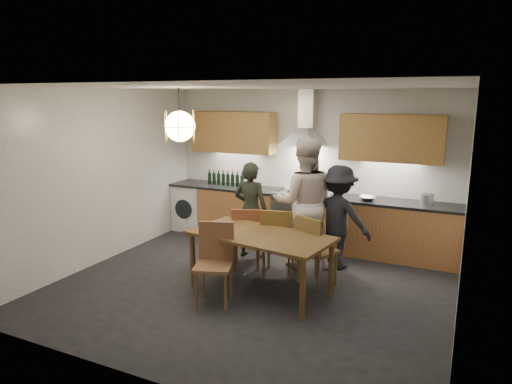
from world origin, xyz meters
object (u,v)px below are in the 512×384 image
at_px(person_left, 251,210).
at_px(person_right, 338,217).
at_px(chair_front, 215,257).
at_px(stock_pot, 427,199).
at_px(chair_back_left, 247,234).
at_px(person_mid, 304,203).
at_px(mixing_bowl, 367,198).
at_px(dining_table, 260,241).
at_px(wine_bottles, 226,178).

height_order(person_left, person_right, person_right).
xyz_separation_m(chair_front, stock_pot, (2.19, 2.56, 0.41)).
bearing_deg(chair_front, chair_back_left, 77.85).
distance_m(person_mid, person_right, 0.54).
distance_m(chair_back_left, chair_front, 1.12).
relative_size(person_left, person_right, 0.99).
xyz_separation_m(person_left, person_right, (1.34, 0.15, 0.01)).
height_order(chair_front, stock_pot, stock_pot).
xyz_separation_m(person_mid, mixing_bowl, (0.75, 0.81, -0.03)).
bearing_deg(chair_back_left, stock_pot, -170.79).
relative_size(dining_table, stock_pot, 9.70).
distance_m(person_left, wine_bottles, 1.38).
height_order(person_left, mixing_bowl, person_left).
height_order(chair_back_left, chair_front, chair_front).
xyz_separation_m(person_mid, wine_bottles, (-1.83, 0.93, 0.08)).
xyz_separation_m(person_left, person_mid, (0.86, 0.02, 0.20)).
bearing_deg(stock_pot, dining_table, -130.97).
xyz_separation_m(person_right, stock_pot, (1.13, 0.83, 0.21)).
bearing_deg(stock_pot, chair_front, -130.52).
xyz_separation_m(person_left, stock_pot, (2.47, 0.97, 0.21)).
xyz_separation_m(dining_table, mixing_bowl, (0.95, 1.93, 0.25)).
bearing_deg(dining_table, chair_back_left, 137.93).
distance_m(person_mid, stock_pot, 1.87).
bearing_deg(chair_back_left, wine_bottles, -74.31).
relative_size(person_mid, mixing_bowl, 7.45).
bearing_deg(mixing_bowl, person_left, -152.72).
bearing_deg(wine_bottles, chair_back_left, -51.48).
distance_m(person_left, mixing_bowl, 1.82).
distance_m(person_mid, mixing_bowl, 1.11).
height_order(dining_table, stock_pot, stock_pot).
relative_size(person_right, wine_bottles, 2.07).
xyz_separation_m(chair_back_left, chair_front, (0.12, -1.11, 0.03)).
relative_size(person_right, mixing_bowl, 5.92).
bearing_deg(person_mid, chair_front, 49.26).
xyz_separation_m(person_left, mixing_bowl, (1.61, 0.83, 0.17)).
relative_size(person_mid, person_right, 1.26).
relative_size(chair_front, person_left, 0.65).
xyz_separation_m(person_mid, person_right, (0.48, 0.13, -0.20)).
relative_size(chair_back_left, stock_pot, 4.60).
bearing_deg(stock_pot, person_right, -143.74).
bearing_deg(person_right, person_left, 16.32).
distance_m(dining_table, stock_pot, 2.76).
relative_size(person_left, mixing_bowl, 5.88).
distance_m(person_right, wine_bottles, 2.46).
xyz_separation_m(chair_back_left, person_right, (1.18, 0.62, 0.24)).
distance_m(dining_table, chair_back_left, 0.82).
distance_m(chair_back_left, person_left, 0.55).
height_order(dining_table, wine_bottles, wine_bottles).
height_order(person_mid, stock_pot, person_mid).
bearing_deg(chair_back_left, person_mid, -167.82).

